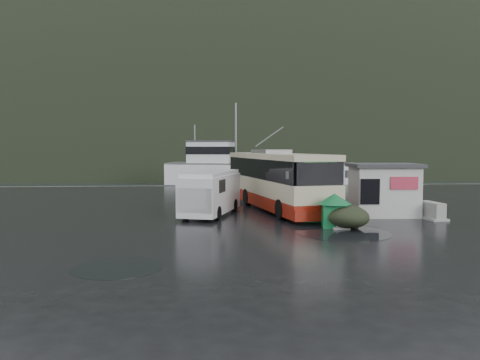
{
  "coord_description": "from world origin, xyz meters",
  "views": [
    {
      "loc": [
        -1.88,
        -22.05,
        3.45
      ],
      "look_at": [
        0.05,
        2.9,
        1.7
      ],
      "focal_mm": 35.0,
      "sensor_mm": 36.0,
      "label": 1
    }
  ],
  "objects": [
    {
      "name": "harbor_water",
      "position": [
        0.0,
        110.0,
        0.0
      ],
      "size": [
        300.0,
        180.0,
        0.02
      ],
      "primitive_type": "cube",
      "color": "black",
      "rests_on": "ground"
    },
    {
      "name": "jersey_barrier_b",
      "position": [
        9.04,
        -0.53,
        0.0
      ],
      "size": [
        1.01,
        1.74,
        0.83
      ],
      "primitive_type": null,
      "rotation": [
        0.0,
        0.0,
        0.12
      ],
      "color": "#999993",
      "rests_on": "ground"
    },
    {
      "name": "coach_bus",
      "position": [
        2.17,
        3.97,
        0.0
      ],
      "size": [
        5.13,
        12.19,
        3.35
      ],
      "primitive_type": null,
      "rotation": [
        0.0,
        0.0,
        0.19
      ],
      "color": "beige",
      "rests_on": "ground"
    },
    {
      "name": "dome_tent",
      "position": [
        4.18,
        -2.53,
        0.0
      ],
      "size": [
        2.2,
        2.82,
        1.01
      ],
      "primitive_type": null,
      "rotation": [
        0.0,
        0.0,
        0.15
      ],
      "color": "#252C1A",
      "rests_on": "ground"
    },
    {
      "name": "headland",
      "position": [
        10.0,
        250.0,
        0.0
      ],
      "size": [
        780.0,
        540.0,
        570.0
      ],
      "primitive_type": "ellipsoid",
      "color": "black",
      "rests_on": "ground"
    },
    {
      "name": "waste_bin_left",
      "position": [
        3.72,
        -2.44,
        0.0
      ],
      "size": [
        1.21,
        1.21,
        1.47
      ],
      "primitive_type": null,
      "rotation": [
        0.0,
        0.0,
        -0.16
      ],
      "color": "#126A35",
      "rests_on": "ground"
    },
    {
      "name": "waste_bin_right",
      "position": [
        3.25,
        -0.6,
        0.0
      ],
      "size": [
        1.28,
        1.28,
        1.52
      ],
      "primitive_type": null,
      "rotation": [
        0.0,
        0.0,
        -0.2
      ],
      "color": "#126A35",
      "rests_on": "ground"
    },
    {
      "name": "ticket_kiosk",
      "position": [
        7.17,
        0.8,
        0.0
      ],
      "size": [
        3.54,
        2.78,
        2.64
      ],
      "primitive_type": null,
      "rotation": [
        0.0,
        0.0,
        -0.07
      ],
      "color": "silver",
      "rests_on": "ground"
    },
    {
      "name": "white_van",
      "position": [
        -1.52,
        1.7,
        0.0
      ],
      "size": [
        3.45,
        5.72,
        2.26
      ],
      "primitive_type": null,
      "rotation": [
        0.0,
        0.0,
        -0.31
      ],
      "color": "silver",
      "rests_on": "ground"
    },
    {
      "name": "fishing_trawler",
      "position": [
        4.31,
        28.36,
        0.0
      ],
      "size": [
        24.46,
        10.36,
        9.56
      ],
      "primitive_type": null,
      "rotation": [
        0.0,
        0.0,
        -0.22
      ],
      "color": "silver",
      "rests_on": "ground"
    },
    {
      "name": "puddles",
      "position": [
        2.09,
        -1.9,
        0.01
      ],
      "size": [
        11.52,
        17.13,
        0.01
      ],
      "color": "black",
      "rests_on": "ground"
    },
    {
      "name": "jersey_barrier_a",
      "position": [
        3.89,
        -2.41,
        0.0
      ],
      "size": [
        0.76,
        1.45,
        0.71
      ],
      "primitive_type": null,
      "rotation": [
        0.0,
        0.0,
        -0.04
      ],
      "color": "#999993",
      "rests_on": "ground"
    },
    {
      "name": "ground",
      "position": [
        0.0,
        0.0,
        0.0
      ],
      "size": [
        160.0,
        160.0,
        0.0
      ],
      "primitive_type": "plane",
      "color": "black",
      "rests_on": "ground"
    },
    {
      "name": "quay_edge",
      "position": [
        0.0,
        20.0,
        0.0
      ],
      "size": [
        160.0,
        0.6,
        1.5
      ],
      "primitive_type": "cube",
      "color": "#999993",
      "rests_on": "ground"
    }
  ]
}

